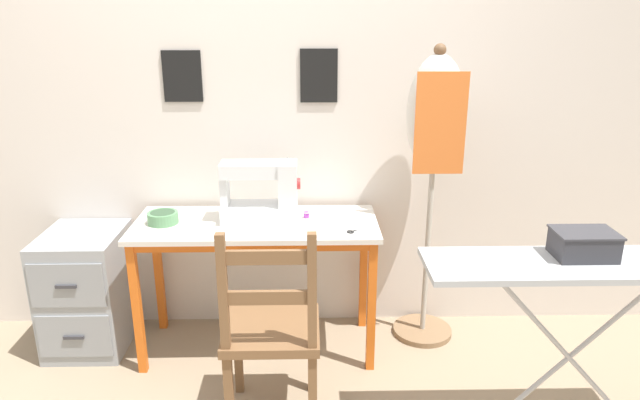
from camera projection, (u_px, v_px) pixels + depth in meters
ground_plane at (257, 374)px, 2.81m from camera, size 14.00×14.00×0.00m
wall_back at (257, 98)px, 2.94m from camera, size 10.00×0.06×2.55m
sewing_table at (256, 240)px, 2.84m from camera, size 1.21×0.50×0.71m
sewing_machine at (264, 193)px, 2.81m from camera, size 0.39×0.19×0.32m
fabric_bowl at (163, 217)px, 2.80m from camera, size 0.15×0.15×0.06m
scissors at (356, 231)px, 2.70m from camera, size 0.13×0.09×0.01m
thread_spool_near_machine at (306, 215)px, 2.87m from camera, size 0.04×0.04×0.03m
wooden_chair at (271, 331)px, 2.37m from camera, size 0.40×0.38×0.92m
filing_cabinet at (88, 290)px, 2.98m from camera, size 0.39×0.47×0.63m
dress_form at (435, 135)px, 2.82m from camera, size 0.32×0.32×1.56m
ironing_board at (582, 273)px, 2.15m from camera, size 1.19×0.31×0.81m
storage_box at (584, 244)px, 2.16m from camera, size 0.23×0.16×0.10m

